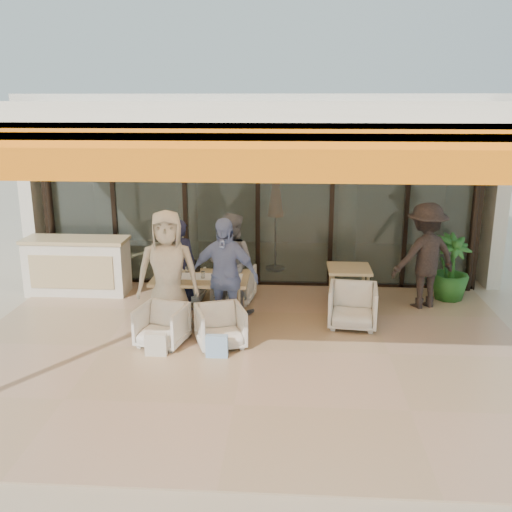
{
  "coord_description": "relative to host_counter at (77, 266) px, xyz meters",
  "views": [
    {
      "loc": [
        0.63,
        -7.34,
        3.4
      ],
      "look_at": [
        0.1,
        0.9,
        1.15
      ],
      "focal_mm": 40.0,
      "sensor_mm": 36.0,
      "label": 1
    }
  ],
  "objects": [
    {
      "name": "ground",
      "position": [
        3.22,
        -2.3,
        -0.53
      ],
      "size": [
        70.0,
        70.0,
        0.0
      ],
      "primitive_type": "plane",
      "color": "#C6B293",
      "rests_on": "ground"
    },
    {
      "name": "terrace_floor",
      "position": [
        3.22,
        -2.3,
        -0.53
      ],
      "size": [
        8.0,
        6.0,
        0.01
      ],
      "primitive_type": "cube",
      "color": "tan",
      "rests_on": "ground"
    },
    {
      "name": "terrace_structure",
      "position": [
        3.22,
        -2.56,
        2.72
      ],
      "size": [
        8.0,
        6.0,
        3.4
      ],
      "color": "silver",
      "rests_on": "ground"
    },
    {
      "name": "glass_storefront",
      "position": [
        3.22,
        0.7,
        1.07
      ],
      "size": [
        8.08,
        0.1,
        3.2
      ],
      "color": "#9EADA3",
      "rests_on": "ground"
    },
    {
      "name": "interior_block",
      "position": [
        3.23,
        3.02,
        1.7
      ],
      "size": [
        9.05,
        3.62,
        3.52
      ],
      "color": "silver",
      "rests_on": "ground"
    },
    {
      "name": "host_counter",
      "position": [
        0.0,
        0.0,
        0.0
      ],
      "size": [
        1.85,
        0.65,
        1.04
      ],
      "color": "silver",
      "rests_on": "ground"
    },
    {
      "name": "dining_table",
      "position": [
        2.44,
        -1.19,
        0.16
      ],
      "size": [
        1.5,
        0.9,
        0.93
      ],
      "color": "tan",
      "rests_on": "ground"
    },
    {
      "name": "chair_far_left",
      "position": [
        2.02,
        -0.24,
        -0.22
      ],
      "size": [
        0.63,
        0.6,
        0.62
      ],
      "primitive_type": "imported",
      "rotation": [
        0.0,
        0.0,
        3.09
      ],
      "color": "silver",
      "rests_on": "ground"
    },
    {
      "name": "chair_far_right",
      "position": [
        2.86,
        -0.24,
        -0.18
      ],
      "size": [
        0.76,
        0.72,
        0.69
      ],
      "primitive_type": "imported",
      "rotation": [
        0.0,
        0.0,
        3.0
      ],
      "color": "silver",
      "rests_on": "ground"
    },
    {
      "name": "chair_near_left",
      "position": [
        2.02,
        -2.14,
        -0.2
      ],
      "size": [
        0.76,
        0.73,
        0.66
      ],
      "primitive_type": "imported",
      "rotation": [
        0.0,
        0.0,
        -0.22
      ],
      "color": "silver",
      "rests_on": "ground"
    },
    {
      "name": "chair_near_right",
      "position": [
        2.86,
        -2.14,
        -0.2
      ],
      "size": [
        0.81,
        0.78,
        0.66
      ],
      "primitive_type": "imported",
      "rotation": [
        0.0,
        0.0,
        0.34
      ],
      "color": "silver",
      "rests_on": "ground"
    },
    {
      "name": "diner_navy",
      "position": [
        2.02,
        -0.74,
        0.25
      ],
      "size": [
        0.62,
        0.45,
        1.57
      ],
      "primitive_type": "imported",
      "rotation": [
        0.0,
        0.0,
        3.01
      ],
      "color": "#181A36",
      "rests_on": "ground"
    },
    {
      "name": "diner_grey",
      "position": [
        2.86,
        -0.74,
        0.31
      ],
      "size": [
        0.98,
        0.87,
        1.68
      ],
      "primitive_type": "imported",
      "rotation": [
        0.0,
        0.0,
        2.8
      ],
      "color": "#5C5D61",
      "rests_on": "ground"
    },
    {
      "name": "diner_cream",
      "position": [
        2.02,
        -1.64,
        0.41
      ],
      "size": [
        0.99,
        0.72,
        1.88
      ],
      "primitive_type": "imported",
      "rotation": [
        0.0,
        0.0,
        0.14
      ],
      "color": "beige",
      "rests_on": "ground"
    },
    {
      "name": "diner_periwinkle",
      "position": [
        2.86,
        -1.64,
        0.36
      ],
      "size": [
        1.11,
        0.63,
        1.78
      ],
      "primitive_type": "imported",
      "rotation": [
        0.0,
        0.0,
        -0.19
      ],
      "color": "#7082BC",
      "rests_on": "ground"
    },
    {
      "name": "tote_bag_cream",
      "position": [
        2.02,
        -2.54,
        -0.36
      ],
      "size": [
        0.3,
        0.1,
        0.34
      ],
      "primitive_type": "cube",
      "color": "silver",
      "rests_on": "ground"
    },
    {
      "name": "tote_bag_blue",
      "position": [
        2.86,
        -2.54,
        -0.36
      ],
      "size": [
        0.3,
        0.1,
        0.34
      ],
      "primitive_type": "cube",
      "color": "#99BFD8",
      "rests_on": "ground"
    },
    {
      "name": "side_table",
      "position": [
        4.81,
        -0.53,
        0.11
      ],
      "size": [
        0.7,
        0.7,
        0.74
      ],
      "color": "tan",
      "rests_on": "ground"
    },
    {
      "name": "side_chair",
      "position": [
        4.81,
        -1.28,
        -0.16
      ],
      "size": [
        0.79,
        0.75,
        0.75
      ],
      "primitive_type": "imported",
      "rotation": [
        0.0,
        0.0,
        -0.11
      ],
      "color": "silver",
      "rests_on": "ground"
    },
    {
      "name": "standing_woman",
      "position": [
        6.08,
        -0.31,
        0.37
      ],
      "size": [
        1.33,
        1.06,
        1.8
      ],
      "primitive_type": "imported",
      "rotation": [
        0.0,
        0.0,
        3.53
      ],
      "color": "black",
      "rests_on": "ground"
    },
    {
      "name": "potted_palm",
      "position": [
        6.63,
        0.09,
        0.06
      ],
      "size": [
        0.85,
        0.85,
        1.18
      ],
      "primitive_type": "imported",
      "rotation": [
        0.0,
        0.0,
        0.35
      ],
      "color": "#1E5919",
      "rests_on": "ground"
    }
  ]
}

